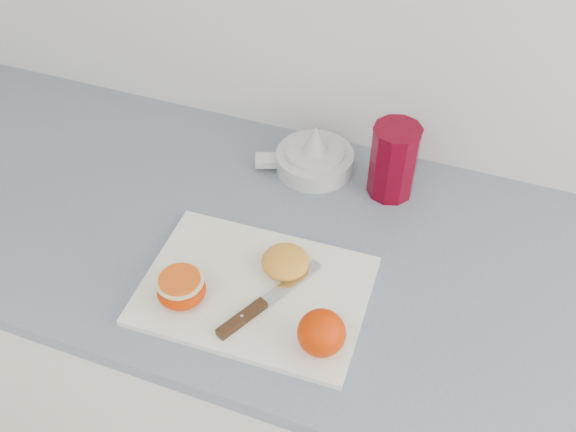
{
  "coord_description": "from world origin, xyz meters",
  "views": [
    {
      "loc": [
        0.43,
        0.98,
        1.72
      ],
      "look_at": [
        0.16,
        1.69,
        0.96
      ],
      "focal_mm": 40.0,
      "sensor_mm": 36.0,
      "label": 1
    }
  ],
  "objects_px": {
    "citrus_juicer": "(314,157)",
    "half_orange": "(181,289)",
    "counter": "(312,381)",
    "cutting_board": "(255,290)",
    "red_tumbler": "(393,163)"
  },
  "relations": [
    {
      "from": "half_orange",
      "to": "red_tumbler",
      "type": "distance_m",
      "value": 0.45
    },
    {
      "from": "counter",
      "to": "red_tumbler",
      "type": "height_order",
      "value": "red_tumbler"
    },
    {
      "from": "cutting_board",
      "to": "half_orange",
      "type": "bearing_deg",
      "value": -149.64
    },
    {
      "from": "citrus_juicer",
      "to": "red_tumbler",
      "type": "distance_m",
      "value": 0.16
    },
    {
      "from": "half_orange",
      "to": "red_tumbler",
      "type": "xyz_separation_m",
      "value": [
        0.25,
        0.37,
        0.03
      ]
    },
    {
      "from": "citrus_juicer",
      "to": "half_orange",
      "type": "bearing_deg",
      "value": -103.11
    },
    {
      "from": "citrus_juicer",
      "to": "counter",
      "type": "bearing_deg",
      "value": -69.14
    },
    {
      "from": "cutting_board",
      "to": "red_tumbler",
      "type": "relative_size",
      "value": 2.47
    },
    {
      "from": "cutting_board",
      "to": "red_tumbler",
      "type": "bearing_deg",
      "value": 65.2
    },
    {
      "from": "counter",
      "to": "cutting_board",
      "type": "relative_size",
      "value": 7.0
    },
    {
      "from": "red_tumbler",
      "to": "citrus_juicer",
      "type": "bearing_deg",
      "value": 175.76
    },
    {
      "from": "citrus_juicer",
      "to": "red_tumbler",
      "type": "height_order",
      "value": "red_tumbler"
    },
    {
      "from": "counter",
      "to": "citrus_juicer",
      "type": "distance_m",
      "value": 0.52
    },
    {
      "from": "cutting_board",
      "to": "half_orange",
      "type": "relative_size",
      "value": 4.63
    },
    {
      "from": "cutting_board",
      "to": "counter",
      "type": "bearing_deg",
      "value": 63.04
    }
  ]
}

